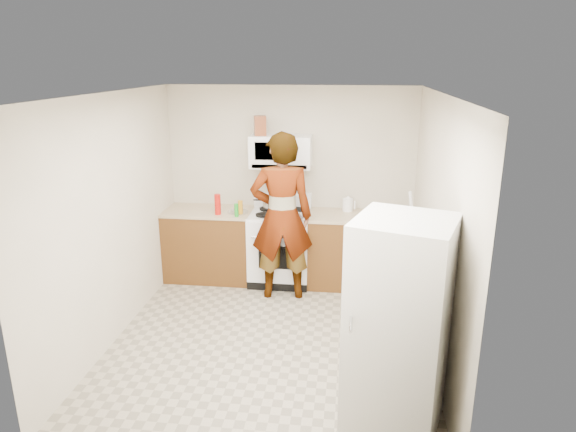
# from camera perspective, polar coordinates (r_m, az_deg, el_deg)

# --- Properties ---
(floor) EXTENTS (3.60, 3.60, 0.00)m
(floor) POSITION_cam_1_polar(r_m,az_deg,el_deg) (5.53, -1.95, -13.42)
(floor) COLOR gray
(floor) RESTS_ON ground
(back_wall) EXTENTS (3.20, 0.02, 2.50)m
(back_wall) POSITION_cam_1_polar(r_m,az_deg,el_deg) (6.73, 0.28, 3.66)
(back_wall) COLOR beige
(back_wall) RESTS_ON floor
(right_wall) EXTENTS (0.02, 3.60, 2.50)m
(right_wall) POSITION_cam_1_polar(r_m,az_deg,el_deg) (5.03, 16.12, -1.62)
(right_wall) COLOR beige
(right_wall) RESTS_ON floor
(cabinet_left) EXTENTS (1.12, 0.62, 0.90)m
(cabinet_left) POSITION_cam_1_polar(r_m,az_deg,el_deg) (6.87, -8.68, -3.22)
(cabinet_left) COLOR brown
(cabinet_left) RESTS_ON floor
(counter_left) EXTENTS (1.14, 0.64, 0.03)m
(counter_left) POSITION_cam_1_polar(r_m,az_deg,el_deg) (6.72, -8.86, 0.52)
(counter_left) COLOR tan
(counter_left) RESTS_ON cabinet_left
(cabinet_right) EXTENTS (0.80, 0.62, 0.90)m
(cabinet_right) POSITION_cam_1_polar(r_m,az_deg,el_deg) (6.63, 5.83, -3.86)
(cabinet_right) COLOR brown
(cabinet_right) RESTS_ON floor
(counter_right) EXTENTS (0.82, 0.64, 0.03)m
(counter_right) POSITION_cam_1_polar(r_m,az_deg,el_deg) (6.48, 5.95, 0.01)
(counter_right) COLOR tan
(counter_right) RESTS_ON cabinet_right
(gas_range) EXTENTS (0.76, 0.65, 1.13)m
(gas_range) POSITION_cam_1_polar(r_m,az_deg,el_deg) (6.67, -0.89, -3.33)
(gas_range) COLOR white
(gas_range) RESTS_ON floor
(microwave) EXTENTS (0.76, 0.38, 0.40)m
(microwave) POSITION_cam_1_polar(r_m,az_deg,el_deg) (6.47, -0.79, 7.20)
(microwave) COLOR white
(microwave) RESTS_ON back_wall
(person) EXTENTS (0.80, 0.59, 2.03)m
(person) POSITION_cam_1_polar(r_m,az_deg,el_deg) (6.08, -0.71, -0.09)
(person) COLOR tan
(person) RESTS_ON floor
(fridge) EXTENTS (0.89, 0.89, 1.70)m
(fridge) POSITION_cam_1_polar(r_m,az_deg,el_deg) (4.10, 12.21, -11.74)
(fridge) COLOR silver
(fridge) RESTS_ON floor
(kettle) EXTENTS (0.16, 0.16, 0.16)m
(kettle) POSITION_cam_1_polar(r_m,az_deg,el_deg) (6.63, 6.65, 1.24)
(kettle) COLOR white
(kettle) RESTS_ON counter_right
(jug) EXTENTS (0.17, 0.17, 0.24)m
(jug) POSITION_cam_1_polar(r_m,az_deg,el_deg) (6.43, -3.12, 9.99)
(jug) COLOR brown
(jug) RESTS_ON microwave
(saucepan) EXTENTS (0.25, 0.25, 0.11)m
(saucepan) POSITION_cam_1_polar(r_m,az_deg,el_deg) (6.67, -1.92, 1.43)
(saucepan) COLOR #B5B6BA
(saucepan) RESTS_ON gas_range
(tray) EXTENTS (0.28, 0.21, 0.05)m
(tray) POSITION_cam_1_polar(r_m,az_deg,el_deg) (6.34, 0.72, 0.07)
(tray) COLOR white
(tray) RESTS_ON gas_range
(bottle_spray) EXTENTS (0.08, 0.08, 0.26)m
(bottle_spray) POSITION_cam_1_polar(r_m,az_deg,el_deg) (6.48, -7.82, 1.28)
(bottle_spray) COLOR #B6130D
(bottle_spray) RESTS_ON counter_left
(bottle_hot_sauce) EXTENTS (0.07, 0.07, 0.18)m
(bottle_hot_sauce) POSITION_cam_1_polar(r_m,az_deg,el_deg) (6.46, -5.31, 0.95)
(bottle_hot_sauce) COLOR orange
(bottle_hot_sauce) RESTS_ON counter_left
(bottle_green_cap) EXTENTS (0.05, 0.05, 0.16)m
(bottle_green_cap) POSITION_cam_1_polar(r_m,az_deg,el_deg) (6.37, -5.75, 0.65)
(bottle_green_cap) COLOR #18881F
(bottle_green_cap) RESTS_ON counter_left
(pot_lid) EXTENTS (0.32, 0.32, 0.01)m
(pot_lid) POSITION_cam_1_polar(r_m,az_deg,el_deg) (6.57, -5.60, 0.48)
(pot_lid) COLOR white
(pot_lid) RESTS_ON counter_left
(broom) EXTENTS (0.28, 0.20, 1.46)m
(broom) POSITION_cam_1_polar(r_m,az_deg,el_deg) (5.86, 14.03, -4.12)
(broom) COLOR silver
(broom) RESTS_ON floor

